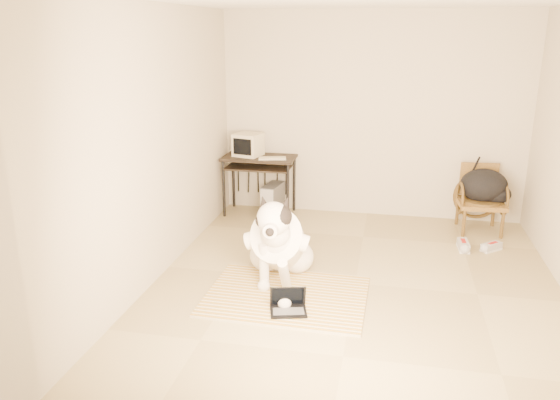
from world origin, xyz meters
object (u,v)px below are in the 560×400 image
(crt_monitor, at_px, (248,145))
(rattan_chair, at_px, (480,198))
(dog, at_px, (279,243))
(backpack, at_px, (486,187))
(pc_tower, at_px, (273,200))
(laptop, at_px, (288,305))
(computer_desk, at_px, (259,165))

(crt_monitor, bearing_deg, rattan_chair, -1.88)
(dog, bearing_deg, crt_monitor, 112.66)
(backpack, bearing_deg, crt_monitor, 177.78)
(crt_monitor, xyz_separation_m, rattan_chair, (3.03, -0.10, -0.54))
(pc_tower, height_order, rattan_chair, rattan_chair)
(laptop, bearing_deg, crt_monitor, 111.70)
(pc_tower, distance_m, rattan_chair, 2.69)
(pc_tower, bearing_deg, rattan_chair, -1.02)
(computer_desk, xyz_separation_m, rattan_chair, (2.87, -0.06, -0.28))
(laptop, relative_size, pc_tower, 0.76)
(laptop, height_order, computer_desk, computer_desk)
(pc_tower, bearing_deg, backpack, -1.41)
(pc_tower, xyz_separation_m, backpack, (2.73, -0.07, 0.36))
(crt_monitor, xyz_separation_m, pc_tower, (0.35, -0.05, -0.74))
(crt_monitor, xyz_separation_m, backpack, (3.08, -0.12, -0.38))
(laptop, xyz_separation_m, rattan_chair, (1.96, 2.60, 0.34))
(laptop, distance_m, computer_desk, 2.88)
(computer_desk, distance_m, pc_tower, 0.51)
(computer_desk, bearing_deg, pc_tower, -3.65)
(laptop, bearing_deg, rattan_chair, 52.96)
(crt_monitor, relative_size, pc_tower, 0.84)
(computer_desk, bearing_deg, laptop, -71.02)
(laptop, distance_m, backpack, 3.31)
(rattan_chair, xyz_separation_m, backpack, (0.05, -0.02, 0.16))
(crt_monitor, bearing_deg, backpack, -2.22)
(dog, xyz_separation_m, computer_desk, (-0.69, 2.00, 0.29))
(computer_desk, bearing_deg, dog, -70.90)
(laptop, bearing_deg, dog, 108.63)
(laptop, height_order, pc_tower, pc_tower)
(pc_tower, height_order, backpack, backpack)
(dog, xyz_separation_m, pc_tower, (-0.50, 1.99, -0.18))
(dog, xyz_separation_m, rattan_chair, (2.18, 1.94, 0.02))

